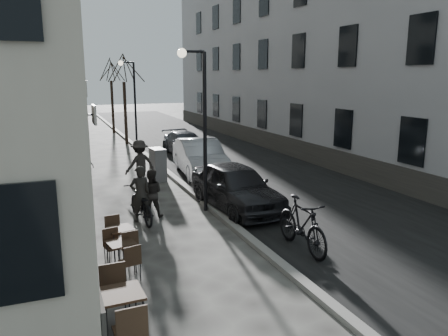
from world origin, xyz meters
TOP-DOWN VIEW (x-y plane):
  - ground at (0.00, 0.00)m, footprint 120.00×120.00m
  - road at (3.85, 16.00)m, footprint 7.30×60.00m
  - kerb at (0.20, 16.00)m, footprint 0.25×60.00m
  - building_right at (9.50, 16.50)m, footprint 4.00×35.00m
  - streetlamp_near at (-0.17, 6.00)m, footprint 0.90×0.28m
  - streetlamp_far at (-0.17, 18.00)m, footprint 0.90×0.28m
  - tree_near at (-0.10, 21.00)m, footprint 2.40×2.40m
  - tree_far at (-0.10, 27.00)m, footprint 2.40×2.40m
  - bistro_set_a at (-3.60, -0.19)m, footprint 0.72×1.72m
  - bistro_set_b at (-3.22, 2.43)m, footprint 0.67×1.43m
  - bistro_set_c at (-3.09, 3.33)m, footprint 0.66×1.45m
  - utility_cabinet at (-0.47, 10.65)m, footprint 0.56×0.93m
  - bicycle at (-2.16, 5.70)m, footprint 0.90×2.04m
  - cyclist_rider at (-2.16, 5.70)m, footprint 0.66×0.47m
  - pedestrian_near at (-1.77, 6.00)m, footprint 0.87×0.76m
  - pedestrian_mid at (-1.40, 9.67)m, footprint 1.38×1.05m
  - pedestrian_far at (-3.60, 10.10)m, footprint 1.07×0.50m
  - car_near at (1.00, 5.83)m, footprint 2.09×4.53m
  - car_mid at (1.47, 10.91)m, footprint 2.10×4.89m
  - car_far at (2.30, 15.93)m, footprint 1.94×4.37m
  - moped at (1.15, 2.00)m, footprint 0.64×2.24m

SIDE VIEW (x-z plane):
  - ground at x=0.00m, z-range 0.00..0.00m
  - road at x=3.85m, z-range 0.00..0.00m
  - kerb at x=0.20m, z-range 0.00..0.12m
  - bistro_set_b at x=-3.22m, z-range 0.01..0.83m
  - bistro_set_c at x=-3.09m, z-range 0.01..0.85m
  - bistro_set_a at x=-3.60m, z-range 0.01..1.02m
  - bicycle at x=-2.16m, z-range 0.00..1.04m
  - car_far at x=2.30m, z-range 0.00..1.25m
  - moped at x=1.15m, z-range 0.00..1.34m
  - utility_cabinet at x=-0.47m, z-range 0.00..1.35m
  - pedestrian_near at x=-1.77m, z-range 0.00..1.50m
  - car_near at x=1.00m, z-range 0.00..1.50m
  - car_mid at x=1.47m, z-range 0.00..1.57m
  - cyclist_rider at x=-2.16m, z-range 0.00..1.70m
  - pedestrian_far at x=-3.60m, z-range 0.00..1.78m
  - pedestrian_mid at x=-1.40m, z-range 0.00..1.88m
  - streetlamp_near at x=-0.17m, z-range 0.62..5.71m
  - streetlamp_far at x=-0.17m, z-range 0.62..5.71m
  - tree_near at x=-0.10m, z-range 1.81..7.51m
  - tree_far at x=-0.10m, z-range 1.81..7.51m
  - building_right at x=9.50m, z-range 0.00..16.00m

